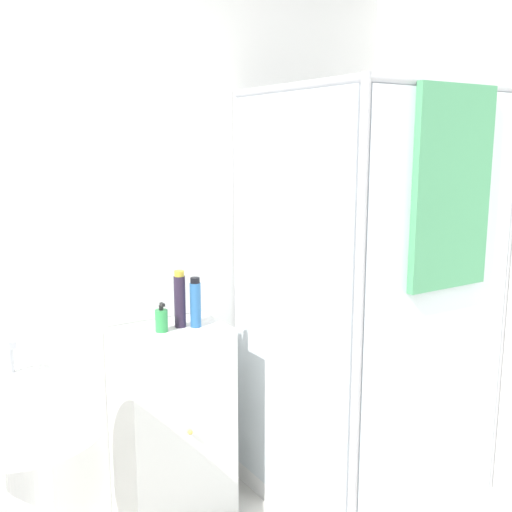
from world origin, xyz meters
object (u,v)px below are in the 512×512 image
(sink, at_px, (26,443))
(shampoo_bottle_blue, at_px, (195,303))
(shampoo_bottle_tall_black, at_px, (180,300))
(soap_dispenser, at_px, (162,320))

(sink, bearing_deg, shampoo_bottle_blue, 17.10)
(sink, distance_m, shampoo_bottle_blue, 0.86)
(sink, xyz_separation_m, shampoo_bottle_blue, (0.76, 0.23, 0.32))
(sink, relative_size, shampoo_bottle_tall_black, 4.04)
(sink, distance_m, soap_dispenser, 0.71)
(shampoo_bottle_tall_black, bearing_deg, soap_dispenser, -169.71)
(sink, height_order, shampoo_bottle_tall_black, shampoo_bottle_tall_black)
(sink, bearing_deg, soap_dispenser, 22.41)
(shampoo_bottle_tall_black, xyz_separation_m, shampoo_bottle_blue, (0.06, -0.03, -0.01))
(sink, relative_size, shampoo_bottle_blue, 4.59)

